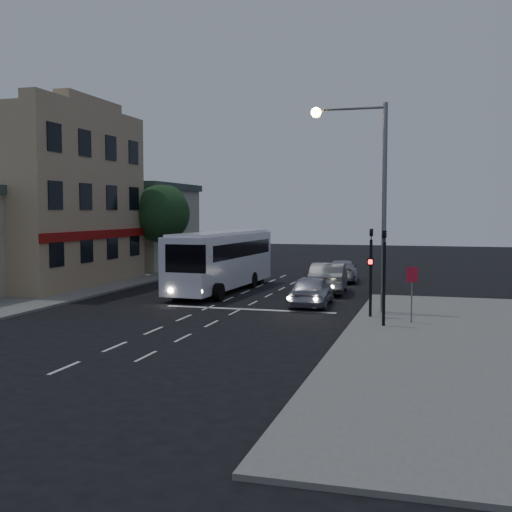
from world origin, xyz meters
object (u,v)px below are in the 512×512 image
(car_suv, at_px, (312,291))
(street_tree, at_px, (161,211))
(tour_bus, at_px, (222,259))
(car_sedan_a, at_px, (329,278))
(regulatory_sign, at_px, (412,285))
(car_sedan_b, at_px, (342,271))
(traffic_signal_main, at_px, (371,261))
(traffic_signal_side, at_px, (384,266))
(streetlight, at_px, (369,182))

(car_suv, bearing_deg, street_tree, -43.84)
(tour_bus, bearing_deg, street_tree, 137.15)
(car_sedan_a, height_order, regulatory_sign, regulatory_sign)
(car_sedan_b, relative_size, street_tree, 0.76)
(traffic_signal_main, distance_m, traffic_signal_side, 2.10)
(streetlight, bearing_deg, traffic_signal_side, -74.30)
(traffic_signal_main, xyz_separation_m, traffic_signal_side, (0.70, -1.98, 0.00))
(car_sedan_b, distance_m, streetlight, 14.02)
(traffic_signal_side, bearing_deg, tour_bus, 136.46)
(car_sedan_b, bearing_deg, traffic_signal_side, 96.65)
(tour_bus, distance_m, streetlight, 11.16)
(tour_bus, distance_m, car_suv, 7.32)
(tour_bus, bearing_deg, regulatory_sign, -34.65)
(car_suv, height_order, car_sedan_b, car_suv)
(traffic_signal_side, bearing_deg, regulatory_sign, 43.92)
(streetlight, bearing_deg, street_tree, 140.49)
(car_suv, relative_size, traffic_signal_side, 1.06)
(car_sedan_b, height_order, street_tree, street_tree)
(tour_bus, relative_size, streetlight, 1.22)
(tour_bus, relative_size, car_sedan_b, 2.33)
(tour_bus, distance_m, car_sedan_a, 6.04)
(traffic_signal_main, bearing_deg, tour_bus, 141.21)
(tour_bus, bearing_deg, car_suv, -32.32)
(traffic_signal_main, relative_size, streetlight, 0.46)
(traffic_signal_main, bearing_deg, car_suv, 135.32)
(car_sedan_a, bearing_deg, car_sedan_b, -93.09)
(car_sedan_a, bearing_deg, tour_bus, 4.57)
(traffic_signal_side, relative_size, street_tree, 0.66)
(car_sedan_b, xyz_separation_m, regulatory_sign, (4.92, -15.17, 0.91))
(regulatory_sign, bearing_deg, streetlight, 128.75)
(car_sedan_a, bearing_deg, traffic_signal_main, 106.28)
(regulatory_sign, xyz_separation_m, streetlight, (-1.96, 2.44, 4.14))
(regulatory_sign, relative_size, streetlight, 0.24)
(car_suv, distance_m, street_tree, 17.40)
(car_sedan_b, height_order, traffic_signal_main, traffic_signal_main)
(regulatory_sign, bearing_deg, traffic_signal_side, -136.08)
(traffic_signal_main, relative_size, traffic_signal_side, 1.00)
(tour_bus, height_order, car_sedan_a, tour_bus)
(tour_bus, height_order, car_suv, tour_bus)
(car_sedan_a, relative_size, street_tree, 0.82)
(regulatory_sign, bearing_deg, traffic_signal_main, 149.16)
(traffic_signal_main, height_order, street_tree, street_tree)
(regulatory_sign, bearing_deg, street_tree, 138.92)
(traffic_signal_main, distance_m, regulatory_sign, 2.14)
(car_sedan_a, height_order, car_sedan_b, car_sedan_a)
(car_suv, height_order, traffic_signal_side, traffic_signal_side)
(car_suv, relative_size, car_sedan_b, 0.92)
(car_sedan_b, bearing_deg, street_tree, -7.41)
(car_suv, bearing_deg, traffic_signal_side, 124.43)
(street_tree, bearing_deg, car_sedan_a, -25.64)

